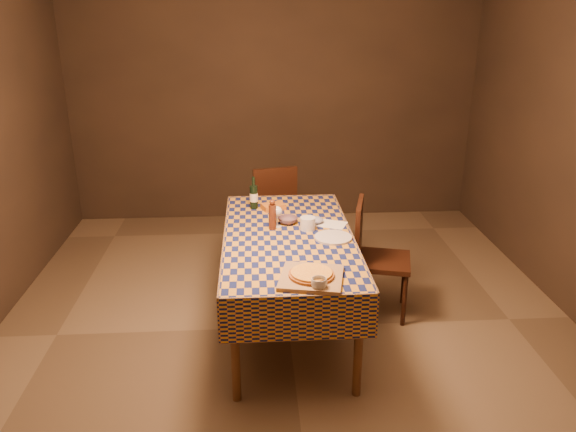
{
  "coord_description": "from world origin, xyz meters",
  "views": [
    {
      "loc": [
        -0.25,
        -3.76,
        2.33
      ],
      "look_at": [
        0.0,
        0.05,
        0.9
      ],
      "focal_mm": 35.0,
      "sensor_mm": 36.0,
      "label": 1
    }
  ],
  "objects": [
    {
      "name": "wine_glass",
      "position": [
        -0.07,
        0.17,
        0.89
      ],
      "size": [
        0.08,
        0.08,
        0.16
      ],
      "color": "silver",
      "rests_on": "dining_table"
    },
    {
      "name": "chair_far",
      "position": [
        -0.07,
        1.36,
        0.52
      ],
      "size": [
        0.5,
        0.51,
        0.93
      ],
      "color": "black",
      "rests_on": "ground"
    },
    {
      "name": "deli_tub",
      "position": [
        0.15,
        0.1,
        0.82
      ],
      "size": [
        0.14,
        0.14,
        0.1
      ],
      "primitive_type": "cylinder",
      "rotation": [
        0.0,
        0.0,
        0.28
      ],
      "color": "silver",
      "rests_on": "dining_table"
    },
    {
      "name": "dining_table",
      "position": [
        0.0,
        0.0,
        0.69
      ],
      "size": [
        0.94,
        1.84,
        0.77
      ],
      "color": "brown",
      "rests_on": "ground"
    },
    {
      "name": "room",
      "position": [
        0.0,
        0.0,
        1.35
      ],
      "size": [
        5.0,
        5.1,
        2.7
      ],
      "color": "brown",
      "rests_on": "ground"
    },
    {
      "name": "flour_bag",
      "position": [
        0.2,
        0.23,
        0.8
      ],
      "size": [
        0.21,
        0.17,
        0.05
      ],
      "primitive_type": "ellipsoid",
      "rotation": [
        0.0,
        0.0,
        -0.26
      ],
      "color": "#939ABC",
      "rests_on": "dining_table"
    },
    {
      "name": "takeout_container",
      "position": [
        -0.09,
        0.56,
        0.79
      ],
      "size": [
        0.21,
        0.18,
        0.04
      ],
      "primitive_type": "cube",
      "rotation": [
        0.0,
        0.0,
        0.36
      ],
      "color": "#C56A19",
      "rests_on": "dining_table"
    },
    {
      "name": "tumbler",
      "position": [
        0.12,
        -0.85,
        0.81
      ],
      "size": [
        0.1,
        0.1,
        0.08
      ],
      "primitive_type": "imported",
      "rotation": [
        0.0,
        0.0,
        0.09
      ],
      "color": "silver",
      "rests_on": "dining_table"
    },
    {
      "name": "flour_patch",
      "position": [
        0.34,
        0.2,
        0.77
      ],
      "size": [
        0.28,
        0.25,
        0.0
      ],
      "primitive_type": "cube",
      "rotation": [
        0.0,
        0.0,
        -0.43
      ],
      "color": "white",
      "rests_on": "dining_table"
    },
    {
      "name": "bowl",
      "position": [
        0.01,
        0.24,
        0.79
      ],
      "size": [
        0.2,
        0.2,
        0.05
      ],
      "primitive_type": "imported",
      "rotation": [
        0.0,
        0.0,
        -0.37
      ],
      "color": "#5F4550",
      "rests_on": "dining_table"
    },
    {
      "name": "white_plate",
      "position": [
        0.32,
        -0.08,
        0.78
      ],
      "size": [
        0.29,
        0.29,
        0.02
      ],
      "primitive_type": "cylinder",
      "rotation": [
        0.0,
        0.0,
        -0.07
      ],
      "color": "silver",
      "rests_on": "dining_table"
    },
    {
      "name": "cutting_board",
      "position": [
        0.09,
        -0.71,
        0.78
      ],
      "size": [
        0.44,
        0.44,
        0.02
      ],
      "primitive_type": "cube",
      "rotation": [
        0.0,
        0.0,
        -0.21
      ],
      "color": "#997247",
      "rests_on": "dining_table"
    },
    {
      "name": "wine_bottle",
      "position": [
        -0.25,
        0.6,
        0.87
      ],
      "size": [
        0.08,
        0.08,
        0.27
      ],
      "color": "black",
      "rests_on": "dining_table"
    },
    {
      "name": "pizza",
      "position": [
        0.09,
        -0.71,
        0.81
      ],
      "size": [
        0.33,
        0.33,
        0.03
      ],
      "color": "#974D19",
      "rests_on": "cutting_board"
    },
    {
      "name": "chair_right",
      "position": [
        0.68,
        0.21,
        0.52
      ],
      "size": [
        0.52,
        0.51,
        0.93
      ],
      "color": "black",
      "rests_on": "ground"
    },
    {
      "name": "pepper_mill",
      "position": [
        -0.11,
        0.13,
        0.88
      ],
      "size": [
        0.07,
        0.07,
        0.23
      ],
      "color": "#512413",
      "rests_on": "dining_table"
    }
  ]
}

